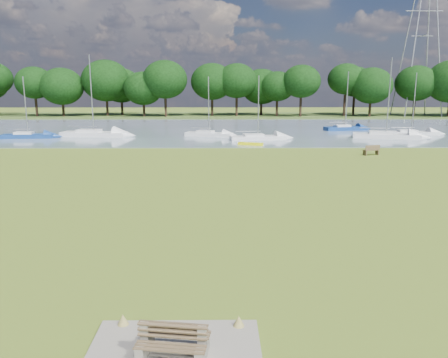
{
  "coord_description": "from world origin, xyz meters",
  "views": [
    {
      "loc": [
        1.11,
        -23.25,
        6.37
      ],
      "look_at": [
        1.3,
        -2.0,
        1.82
      ],
      "focal_mm": 35.0,
      "sensor_mm": 36.0,
      "label": 1
    }
  ],
  "objects_px": {
    "sailboat_2": "(385,134)",
    "sailboat_7": "(345,127)",
    "kayak": "(250,144)",
    "pylon": "(425,9)",
    "bench_pair": "(173,342)",
    "sailboat_4": "(208,133)",
    "riverbank_bench": "(372,150)",
    "sailboat_3": "(257,136)",
    "sailboat_1": "(93,132)",
    "sailboat_0": "(411,132)",
    "sailboat_5": "(28,134)"
  },
  "relations": [
    {
      "from": "sailboat_1",
      "to": "sailboat_5",
      "type": "xyz_separation_m",
      "value": [
        -7.56,
        -1.81,
        -0.06
      ]
    },
    {
      "from": "sailboat_0",
      "to": "sailboat_3",
      "type": "distance_m",
      "value": 21.35
    },
    {
      "from": "bench_pair",
      "to": "kayak",
      "type": "relative_size",
      "value": 0.65
    },
    {
      "from": "sailboat_0",
      "to": "sailboat_1",
      "type": "xyz_separation_m",
      "value": [
        -41.37,
        -1.42,
        0.12
      ]
    },
    {
      "from": "sailboat_1",
      "to": "sailboat_5",
      "type": "relative_size",
      "value": 1.36
    },
    {
      "from": "kayak",
      "to": "sailboat_7",
      "type": "height_order",
      "value": "sailboat_7"
    },
    {
      "from": "bench_pair",
      "to": "sailboat_4",
      "type": "relative_size",
      "value": 0.24
    },
    {
      "from": "riverbank_bench",
      "to": "sailboat_3",
      "type": "xyz_separation_m",
      "value": [
        -9.74,
        11.65,
        -0.02
      ]
    },
    {
      "from": "bench_pair",
      "to": "riverbank_bench",
      "type": "height_order",
      "value": "bench_pair"
    },
    {
      "from": "sailboat_2",
      "to": "sailboat_7",
      "type": "relative_size",
      "value": 1.16
    },
    {
      "from": "sailboat_5",
      "to": "riverbank_bench",
      "type": "bearing_deg",
      "value": -25.77
    },
    {
      "from": "kayak",
      "to": "sailboat_4",
      "type": "bearing_deg",
      "value": 139.09
    },
    {
      "from": "sailboat_4",
      "to": "sailboat_5",
      "type": "height_order",
      "value": "sailboat_4"
    },
    {
      "from": "kayak",
      "to": "pylon",
      "type": "bearing_deg",
      "value": 69.99
    },
    {
      "from": "bench_pair",
      "to": "sailboat_4",
      "type": "bearing_deg",
      "value": 98.46
    },
    {
      "from": "pylon",
      "to": "sailboat_3",
      "type": "xyz_separation_m",
      "value": [
        -37.08,
        -41.26,
        -21.18
      ]
    },
    {
      "from": "kayak",
      "to": "sailboat_5",
      "type": "height_order",
      "value": "sailboat_5"
    },
    {
      "from": "kayak",
      "to": "sailboat_7",
      "type": "xyz_separation_m",
      "value": [
        14.8,
        15.97,
        0.37
      ]
    },
    {
      "from": "bench_pair",
      "to": "sailboat_7",
      "type": "bearing_deg",
      "value": 78.37
    },
    {
      "from": "bench_pair",
      "to": "sailboat_1",
      "type": "xyz_separation_m",
      "value": [
        -15.11,
        46.53,
        0.11
      ]
    },
    {
      "from": "riverbank_bench",
      "to": "sailboat_1",
      "type": "height_order",
      "value": "sailboat_1"
    },
    {
      "from": "sailboat_1",
      "to": "sailboat_5",
      "type": "distance_m",
      "value": 7.77
    },
    {
      "from": "sailboat_0",
      "to": "sailboat_7",
      "type": "xyz_separation_m",
      "value": [
        -7.04,
        6.02,
        0.1
      ]
    },
    {
      "from": "sailboat_0",
      "to": "sailboat_3",
      "type": "height_order",
      "value": "sailboat_0"
    },
    {
      "from": "bench_pair",
      "to": "sailboat_5",
      "type": "bearing_deg",
      "value": 124.85
    },
    {
      "from": "kayak",
      "to": "sailboat_3",
      "type": "distance_m",
      "value": 4.88
    },
    {
      "from": "riverbank_bench",
      "to": "sailboat_3",
      "type": "relative_size",
      "value": 0.22
    },
    {
      "from": "sailboat_2",
      "to": "sailboat_7",
      "type": "distance_m",
      "value": 9.98
    },
    {
      "from": "sailboat_0",
      "to": "riverbank_bench",
      "type": "bearing_deg",
      "value": -118.97
    },
    {
      "from": "sailboat_1",
      "to": "sailboat_7",
      "type": "relative_size",
      "value": 1.22
    },
    {
      "from": "riverbank_bench",
      "to": "pylon",
      "type": "xyz_separation_m",
      "value": [
        27.34,
        52.91,
        21.16
      ]
    },
    {
      "from": "sailboat_5",
      "to": "sailboat_2",
      "type": "bearing_deg",
      "value": -6.62
    },
    {
      "from": "sailboat_3",
      "to": "sailboat_5",
      "type": "height_order",
      "value": "sailboat_3"
    },
    {
      "from": "sailboat_2",
      "to": "sailboat_0",
      "type": "bearing_deg",
      "value": 53.69
    },
    {
      "from": "bench_pair",
      "to": "sailboat_4",
      "type": "height_order",
      "value": "sailboat_4"
    },
    {
      "from": "sailboat_1",
      "to": "sailboat_4",
      "type": "height_order",
      "value": "sailboat_1"
    },
    {
      "from": "riverbank_bench",
      "to": "sailboat_2",
      "type": "xyz_separation_m",
      "value": [
        6.18,
        13.17,
        0.07
      ]
    },
    {
      "from": "sailboat_7",
      "to": "sailboat_4",
      "type": "bearing_deg",
      "value": -171.4
    },
    {
      "from": "sailboat_3",
      "to": "pylon",
      "type": "bearing_deg",
      "value": 38.36
    },
    {
      "from": "bench_pair",
      "to": "sailboat_4",
      "type": "distance_m",
      "value": 46.56
    },
    {
      "from": "pylon",
      "to": "sailboat_2",
      "type": "relative_size",
      "value": 3.59
    },
    {
      "from": "bench_pair",
      "to": "sailboat_7",
      "type": "xyz_separation_m",
      "value": [
        19.22,
        53.97,
        0.09
      ]
    },
    {
      "from": "sailboat_2",
      "to": "sailboat_1",
      "type": "bearing_deg",
      "value": -167.63
    },
    {
      "from": "sailboat_2",
      "to": "sailboat_7",
      "type": "xyz_separation_m",
      "value": [
        -2.26,
        9.72,
        -0.0
      ]
    },
    {
      "from": "bench_pair",
      "to": "sailboat_3",
      "type": "height_order",
      "value": "sailboat_3"
    },
    {
      "from": "sailboat_3",
      "to": "sailboat_1",
      "type": "bearing_deg",
      "value": 159.92
    },
    {
      "from": "sailboat_4",
      "to": "sailboat_7",
      "type": "relative_size",
      "value": 0.9
    },
    {
      "from": "pylon",
      "to": "sailboat_3",
      "type": "relative_size",
      "value": 4.61
    },
    {
      "from": "riverbank_bench",
      "to": "sailboat_3",
      "type": "bearing_deg",
      "value": 112.08
    },
    {
      "from": "sailboat_0",
      "to": "sailboat_1",
      "type": "distance_m",
      "value": 41.39
    }
  ]
}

